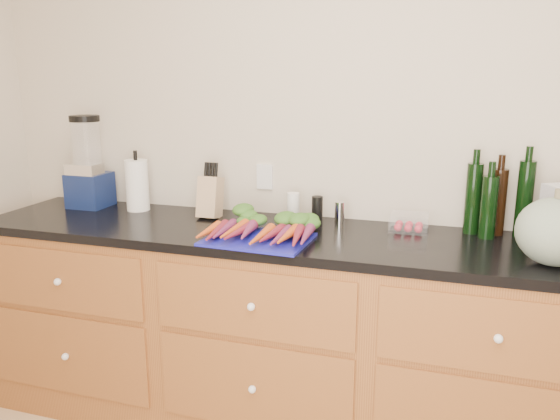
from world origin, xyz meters
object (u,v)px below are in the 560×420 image
(blender_appliance, at_px, (88,167))
(knife_block, at_px, (210,197))
(cutting_board, at_px, (258,239))
(paper_towel, at_px, (137,185))
(carrots, at_px, (261,229))
(squash, at_px, (556,232))
(tomato_box, at_px, (409,223))

(blender_appliance, distance_m, knife_block, 0.69)
(cutting_board, xyz_separation_m, knife_block, (-0.34, 0.30, 0.09))
(cutting_board, relative_size, paper_towel, 1.65)
(carrots, distance_m, blender_appliance, 1.07)
(paper_towel, bearing_deg, blender_appliance, -179.48)
(blender_appliance, xyz_separation_m, paper_towel, (0.28, 0.00, -0.08))
(cutting_board, bearing_deg, squash, 1.77)
(squash, distance_m, blender_appliance, 2.14)
(carrots, relative_size, blender_appliance, 0.98)
(cutting_board, xyz_separation_m, paper_towel, (-0.75, 0.32, 0.12))
(tomato_box, bearing_deg, squash, -29.58)
(blender_appliance, height_order, tomato_box, blender_appliance)
(tomato_box, bearing_deg, paper_towel, -179.57)
(paper_towel, xyz_separation_m, tomato_box, (1.33, 0.01, -0.09))
(cutting_board, distance_m, squash, 1.11)
(cutting_board, height_order, paper_towel, paper_towel)
(knife_block, relative_size, tomato_box, 1.20)
(paper_towel, height_order, knife_block, paper_towel)
(blender_appliance, bearing_deg, squash, -7.61)
(tomato_box, bearing_deg, blender_appliance, -179.55)
(squash, bearing_deg, paper_towel, 171.20)
(carrots, bearing_deg, knife_block, 143.40)
(squash, relative_size, knife_block, 1.40)
(squash, relative_size, paper_towel, 1.07)
(paper_towel, bearing_deg, cutting_board, -23.15)
(squash, xyz_separation_m, blender_appliance, (-2.12, 0.28, 0.08))
(knife_block, bearing_deg, cutting_board, -41.04)
(squash, xyz_separation_m, knife_block, (-1.44, 0.27, -0.02))
(cutting_board, height_order, knife_block, knife_block)
(squash, bearing_deg, blender_appliance, 172.39)
(carrots, xyz_separation_m, blender_appliance, (-1.02, 0.27, 0.17))
(tomato_box, bearing_deg, carrots, -153.64)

